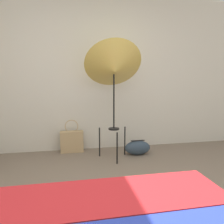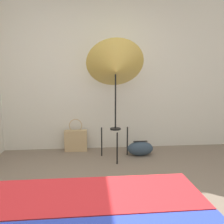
% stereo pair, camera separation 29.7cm
% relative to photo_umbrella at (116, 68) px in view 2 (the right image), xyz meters
% --- Properties ---
extents(wall_back, '(8.00, 0.05, 2.60)m').
position_rel_photo_umbrella_xyz_m(wall_back, '(-0.38, 0.57, -0.06)').
color(wall_back, beige).
rests_on(wall_back, ground_plane).
extents(photo_umbrella, '(0.86, 0.71, 1.75)m').
position_rel_photo_umbrella_xyz_m(photo_umbrella, '(0.00, 0.00, 0.00)').
color(photo_umbrella, black).
rests_on(photo_umbrella, ground_plane).
extents(tote_bag, '(0.37, 0.13, 0.55)m').
position_rel_photo_umbrella_xyz_m(tote_bag, '(-0.63, 0.42, -1.17)').
color(tote_bag, tan).
rests_on(tote_bag, ground_plane).
extents(duffel_bag, '(0.41, 0.23, 0.23)m').
position_rel_photo_umbrella_xyz_m(duffel_bag, '(0.41, 0.08, -1.25)').
color(duffel_bag, '#2D3D4C').
rests_on(duffel_bag, ground_plane).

